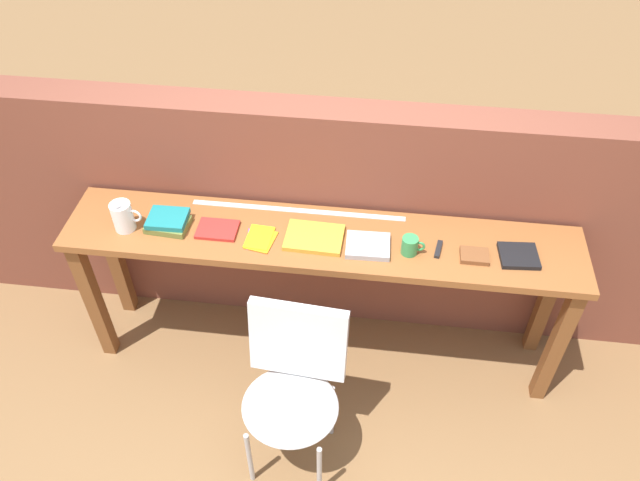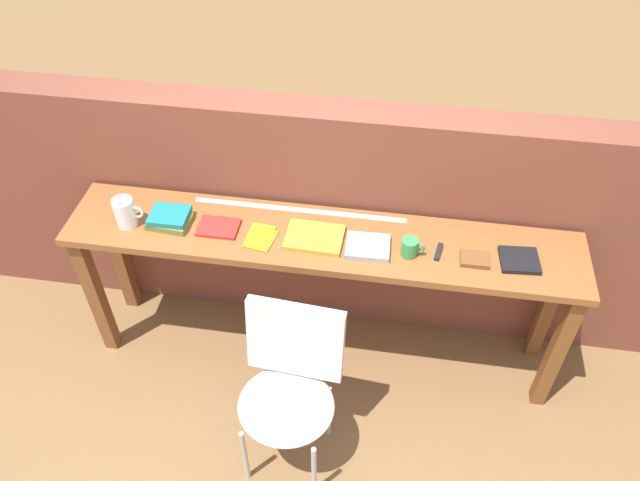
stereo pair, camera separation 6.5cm
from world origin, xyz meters
name	(u,v)px [view 2 (the right image)]	position (x,y,z in m)	size (l,w,h in m)	color
ground_plane	(313,391)	(0.00, 0.00, 0.00)	(40.00, 40.00, 0.00)	brown
brick_wall_back	(331,219)	(0.00, 0.64, 0.69)	(6.00, 0.20, 1.38)	brown
sideboard	(322,257)	(0.00, 0.30, 0.74)	(2.50, 0.44, 0.88)	brown
chair_white_moulded	(289,383)	(-0.05, -0.30, 0.53)	(0.47, 0.48, 0.89)	silver
pitcher_white	(125,212)	(-0.94, 0.24, 0.96)	(0.14, 0.10, 0.18)	white
book_stack_leftmost	(169,219)	(-0.74, 0.28, 0.91)	(0.21, 0.17, 0.06)	olive
magazine_cycling	(218,227)	(-0.50, 0.28, 0.89)	(0.19, 0.14, 0.02)	red
pamphlet_pile_colourful	(260,237)	(-0.29, 0.24, 0.88)	(0.15, 0.19, 0.01)	purple
book_open_centre	(314,237)	(-0.03, 0.28, 0.89)	(0.27, 0.20, 0.02)	gold
book_grey_hardcover	(368,247)	(0.23, 0.25, 0.89)	(0.20, 0.17, 0.03)	#9E9EA3
mug	(410,248)	(0.42, 0.24, 0.92)	(0.11, 0.08, 0.09)	#338C4C
multitool_folded	(438,252)	(0.55, 0.27, 0.89)	(0.02, 0.11, 0.02)	black
leather_journal_brown	(475,259)	(0.72, 0.25, 0.89)	(0.13, 0.10, 0.02)	brown
book_repair_rightmost	(519,260)	(0.92, 0.27, 0.89)	(0.17, 0.16, 0.02)	black
ruler_metal_back_edge	(299,210)	(-0.14, 0.47, 0.88)	(1.07, 0.03, 0.00)	silver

